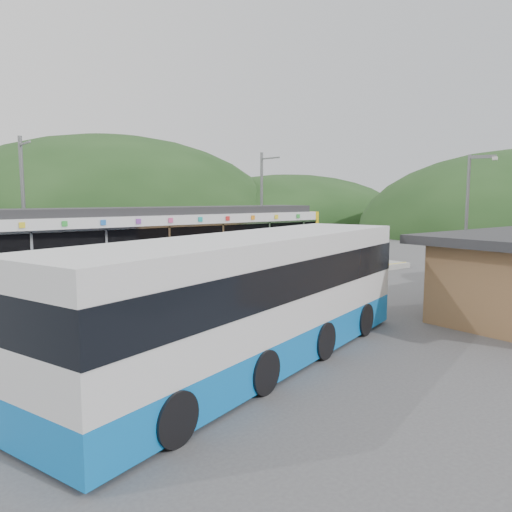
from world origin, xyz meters
TOP-DOWN VIEW (x-y plane):
  - ground at (0.00, 0.00)m, footprint 120.00×120.00m
  - hills at (6.19, 5.29)m, footprint 146.00×149.00m
  - platform at (0.00, 3.30)m, footprint 26.00×3.20m
  - yellow_line at (0.00, 2.00)m, footprint 26.00×0.10m
  - train at (-2.21, 6.00)m, footprint 20.44×3.01m
  - catenary_mast_west at (-7.00, 8.56)m, footprint 0.18×1.80m
  - catenary_mast_east at (7.00, 8.56)m, footprint 0.18×1.80m
  - bus at (-5.20, -6.31)m, footprint 12.40×6.35m
  - lamp_post at (5.57, -6.03)m, footprint 0.52×1.09m

SIDE VIEW (x-z plane):
  - ground at x=0.00m, z-range 0.00..0.00m
  - hills at x=6.19m, z-range -13.00..13.00m
  - platform at x=0.00m, z-range 0.00..0.30m
  - yellow_line at x=0.00m, z-range 0.30..0.31m
  - bus at x=-5.20m, z-range -0.06..3.25m
  - train at x=-2.21m, z-range 0.19..3.93m
  - lamp_post at x=5.57m, z-range 0.57..6.43m
  - catenary_mast_west at x=-7.00m, z-range 0.15..7.15m
  - catenary_mast_east at x=7.00m, z-range 0.15..7.15m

